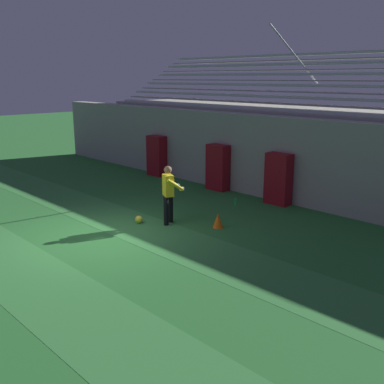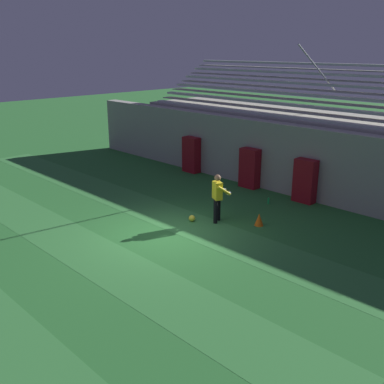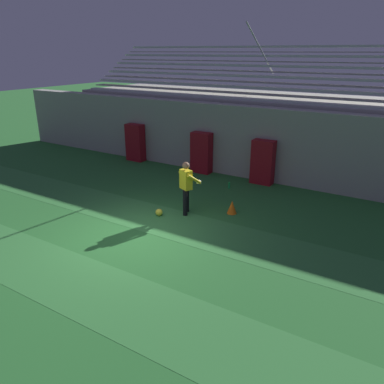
{
  "view_description": "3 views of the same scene",
  "coord_description": "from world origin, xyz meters",
  "px_view_note": "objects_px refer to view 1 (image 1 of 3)",
  "views": [
    {
      "loc": [
        9.58,
        -5.95,
        4.04
      ],
      "look_at": [
        1.17,
        2.2,
        1.04
      ],
      "focal_mm": 42.0,
      "sensor_mm": 36.0,
      "label": 1
    },
    {
      "loc": [
        9.97,
        -8.61,
        5.66
      ],
      "look_at": [
        0.19,
        1.03,
        1.24
      ],
      "focal_mm": 42.0,
      "sensor_mm": 36.0,
      "label": 2
    },
    {
      "loc": [
        6.15,
        -7.02,
        4.76
      ],
      "look_at": [
        0.68,
        1.92,
        0.8
      ],
      "focal_mm": 35.0,
      "sensor_mm": 36.0,
      "label": 3
    }
  ],
  "objects_px": {
    "padding_pillar_gate_left": "(218,167)",
    "padding_pillar_far_left": "(157,156)",
    "traffic_cone": "(218,220)",
    "water_bottle": "(235,202)",
    "goalkeeper": "(169,191)",
    "soccer_ball": "(139,219)",
    "padding_pillar_gate_right": "(278,179)"
  },
  "relations": [
    {
      "from": "padding_pillar_gate_left",
      "to": "padding_pillar_far_left",
      "type": "xyz_separation_m",
      "value": [
        -3.5,
        0.0,
        0.0
      ]
    },
    {
      "from": "traffic_cone",
      "to": "water_bottle",
      "type": "relative_size",
      "value": 1.75
    },
    {
      "from": "padding_pillar_far_left",
      "to": "goalkeeper",
      "type": "xyz_separation_m",
      "value": [
        5.24,
        -3.91,
        0.12
      ]
    },
    {
      "from": "padding_pillar_gate_left",
      "to": "soccer_ball",
      "type": "distance_m",
      "value": 4.7
    },
    {
      "from": "water_bottle",
      "to": "soccer_ball",
      "type": "bearing_deg",
      "value": -102.79
    },
    {
      "from": "padding_pillar_far_left",
      "to": "traffic_cone",
      "type": "relative_size",
      "value": 3.99
    },
    {
      "from": "padding_pillar_gate_left",
      "to": "padding_pillar_far_left",
      "type": "relative_size",
      "value": 1.0
    },
    {
      "from": "goalkeeper",
      "to": "soccer_ball",
      "type": "distance_m",
      "value": 1.21
    },
    {
      "from": "traffic_cone",
      "to": "water_bottle",
      "type": "xyz_separation_m",
      "value": [
        -1.08,
        2.01,
        -0.09
      ]
    },
    {
      "from": "soccer_ball",
      "to": "traffic_cone",
      "type": "height_order",
      "value": "traffic_cone"
    },
    {
      "from": "padding_pillar_gate_right",
      "to": "water_bottle",
      "type": "relative_size",
      "value": 6.98
    },
    {
      "from": "padding_pillar_gate_left",
      "to": "water_bottle",
      "type": "distance_m",
      "value": 2.32
    },
    {
      "from": "padding_pillar_gate_right",
      "to": "traffic_cone",
      "type": "distance_m",
      "value": 3.25
    },
    {
      "from": "soccer_ball",
      "to": "water_bottle",
      "type": "distance_m",
      "value": 3.42
    },
    {
      "from": "soccer_ball",
      "to": "traffic_cone",
      "type": "xyz_separation_m",
      "value": [
        1.84,
        1.33,
        0.1
      ]
    },
    {
      "from": "padding_pillar_gate_right",
      "to": "padding_pillar_gate_left",
      "type": "bearing_deg",
      "value": 180.0
    },
    {
      "from": "padding_pillar_far_left",
      "to": "traffic_cone",
      "type": "distance_m",
      "value": 7.22
    },
    {
      "from": "water_bottle",
      "to": "padding_pillar_gate_right",
      "type": "bearing_deg",
      "value": 55.52
    },
    {
      "from": "goalkeeper",
      "to": "traffic_cone",
      "type": "bearing_deg",
      "value": 31.18
    },
    {
      "from": "goalkeeper",
      "to": "traffic_cone",
      "type": "xyz_separation_m",
      "value": [
        1.21,
        0.73,
        -0.74
      ]
    },
    {
      "from": "goalkeeper",
      "to": "water_bottle",
      "type": "bearing_deg",
      "value": 87.25
    },
    {
      "from": "soccer_ball",
      "to": "water_bottle",
      "type": "relative_size",
      "value": 0.92
    },
    {
      "from": "padding_pillar_far_left",
      "to": "goalkeeper",
      "type": "relative_size",
      "value": 1.0
    },
    {
      "from": "soccer_ball",
      "to": "padding_pillar_far_left",
      "type": "bearing_deg",
      "value": 135.63
    },
    {
      "from": "padding_pillar_gate_left",
      "to": "goalkeeper",
      "type": "bearing_deg",
      "value": -66.05
    },
    {
      "from": "padding_pillar_far_left",
      "to": "traffic_cone",
      "type": "bearing_deg",
      "value": -26.23
    },
    {
      "from": "padding_pillar_gate_left",
      "to": "traffic_cone",
      "type": "distance_m",
      "value": 4.38
    },
    {
      "from": "traffic_cone",
      "to": "padding_pillar_far_left",
      "type": "bearing_deg",
      "value": 153.77
    },
    {
      "from": "padding_pillar_far_left",
      "to": "water_bottle",
      "type": "relative_size",
      "value": 6.98
    },
    {
      "from": "traffic_cone",
      "to": "goalkeeper",
      "type": "bearing_deg",
      "value": -148.82
    },
    {
      "from": "padding_pillar_gate_right",
      "to": "water_bottle",
      "type": "distance_m",
      "value": 1.59
    },
    {
      "from": "padding_pillar_far_left",
      "to": "soccer_ball",
      "type": "height_order",
      "value": "padding_pillar_far_left"
    }
  ]
}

